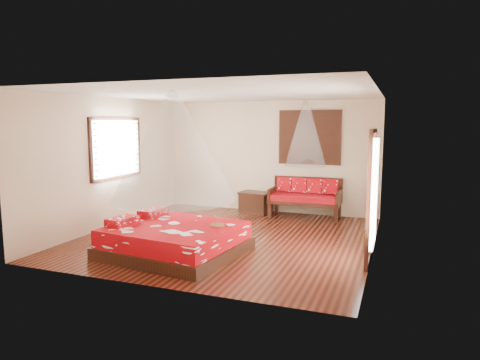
# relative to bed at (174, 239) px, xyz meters

# --- Properties ---
(room) EXTENTS (5.54, 5.54, 2.84)m
(room) POSITION_rel_bed_xyz_m (0.47, 1.31, 1.15)
(room) COLOR black
(room) RESTS_ON ground
(bed) EXTENTS (2.36, 2.18, 0.64)m
(bed) POSITION_rel_bed_xyz_m (0.00, 0.00, 0.00)
(bed) COLOR black
(bed) RESTS_ON floor
(daybed) EXTENTS (1.68, 0.75, 0.94)m
(daybed) POSITION_rel_bed_xyz_m (1.51, 3.68, 0.27)
(daybed) COLOR black
(daybed) RESTS_ON floor
(storage_chest) EXTENTS (0.84, 0.67, 0.52)m
(storage_chest) POSITION_rel_bed_xyz_m (0.22, 3.76, 0.01)
(storage_chest) COLOR black
(storage_chest) RESTS_ON floor
(shutter_panel) EXTENTS (1.52, 0.06, 1.32)m
(shutter_panel) POSITION_rel_bed_xyz_m (1.51, 4.02, 1.65)
(shutter_panel) COLOR black
(shutter_panel) RESTS_ON wall_back
(window_left) EXTENTS (0.10, 1.74, 1.34)m
(window_left) POSITION_rel_bed_xyz_m (-2.24, 1.51, 1.45)
(window_left) COLOR black
(window_left) RESTS_ON wall_left
(glazed_door) EXTENTS (0.08, 1.02, 2.16)m
(glazed_door) POSITION_rel_bed_xyz_m (3.18, 0.71, 0.82)
(glazed_door) COLOR black
(glazed_door) RESTS_ON floor
(wine_tray) EXTENTS (0.25, 0.25, 0.20)m
(wine_tray) POSITION_rel_bed_xyz_m (0.72, 0.22, 0.30)
(wine_tray) COLOR brown
(wine_tray) RESTS_ON bed
(mosquito_net_main) EXTENTS (2.11, 2.11, 1.80)m
(mosquito_net_main) POSITION_rel_bed_xyz_m (0.02, -0.00, 1.60)
(mosquito_net_main) COLOR white
(mosquito_net_main) RESTS_ON ceiling
(mosquito_net_daybed) EXTENTS (0.96, 0.96, 1.50)m
(mosquito_net_daybed) POSITION_rel_bed_xyz_m (1.51, 3.56, 1.75)
(mosquito_net_daybed) COLOR white
(mosquito_net_daybed) RESTS_ON ceiling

